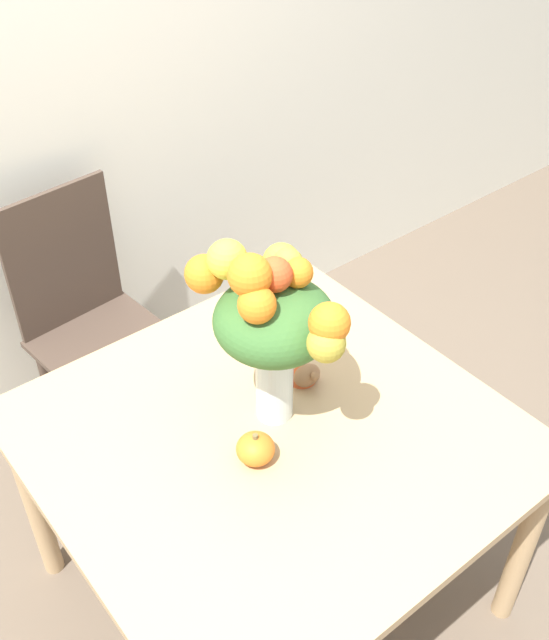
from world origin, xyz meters
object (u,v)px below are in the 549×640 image
Objects in this scene: dining_chair_near_window at (93,326)px; pumpkin at (256,449)px; flower_vase at (273,318)px; turkey_figurine at (304,372)px.

pumpkin is at bearing -97.05° from dining_chair_near_window.
flower_vase is 4.81× the size of turkey_figurine.
flower_vase is 0.32m from pumpkin.
turkey_figurine is (0.27, 0.14, -0.01)m from pumpkin.
flower_vase is at bearing 36.37° from pumpkin.
turkey_figurine is at bearing 16.21° from flower_vase.
pumpkin is at bearing -153.18° from turkey_figurine.
dining_chair_near_window is at bearing 96.74° from flower_vase.
dining_chair_near_window is at bearing 88.34° from pumpkin.
flower_vase is 1.02m from dining_chair_near_window.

